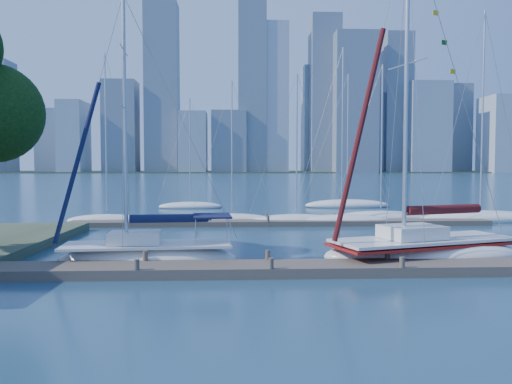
{
  "coord_description": "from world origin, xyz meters",
  "views": [
    {
      "loc": [
        -1.39,
        -19.4,
        4.26
      ],
      "look_at": [
        -0.35,
        4.0,
        3.03
      ],
      "focal_mm": 35.0,
      "sensor_mm": 36.0,
      "label": 1
    }
  ],
  "objects": [
    {
      "name": "far_shore",
      "position": [
        0.0,
        320.0,
        0.0
      ],
      "size": [
        800.0,
        100.0,
        1.5
      ],
      "primitive_type": "cube",
      "color": "#38472D",
      "rests_on": "ground"
    },
    {
      "name": "sailboat_navy",
      "position": [
        -5.11,
        2.18,
        0.97
      ],
      "size": [
        7.9,
        3.16,
        11.99
      ],
      "rotation": [
        0.0,
        0.0,
        0.08
      ],
      "color": "silver",
      "rests_on": "ground"
    },
    {
      "name": "bg_boat_1",
      "position": [
        -1.53,
        18.29,
        0.23
      ],
      "size": [
        6.23,
        2.5,
        10.93
      ],
      "rotation": [
        0.0,
        0.0,
        -0.1
      ],
      "color": "silver",
      "rests_on": "ground"
    },
    {
      "name": "far_dock",
      "position": [
        2.0,
        16.0,
        0.18
      ],
      "size": [
        30.0,
        1.8,
        0.36
      ],
      "primitive_type": "cube",
      "color": "#50463A",
      "rests_on": "ground"
    },
    {
      "name": "bg_boat_4",
      "position": [
        10.07,
        18.86,
        0.26
      ],
      "size": [
        7.55,
        3.34,
        12.43
      ],
      "rotation": [
        0.0,
        0.0,
        -0.16
      ],
      "color": "silver",
      "rests_on": "ground"
    },
    {
      "name": "ground",
      "position": [
        0.0,
        0.0,
        0.0
      ],
      "size": [
        700.0,
        700.0,
        0.0
      ],
      "primitive_type": "plane",
      "color": "navy",
      "rests_on": "ground"
    },
    {
      "name": "bg_boat_7",
      "position": [
        10.23,
        31.13,
        0.28
      ],
      "size": [
        8.95,
        3.71,
        13.94
      ],
      "rotation": [
        0.0,
        0.0,
        -0.15
      ],
      "color": "silver",
      "rests_on": "ground"
    },
    {
      "name": "bg_boat_5",
      "position": [
        17.46,
        17.78,
        0.31
      ],
      "size": [
        9.67,
        5.71,
        16.31
      ],
      "rotation": [
        0.0,
        0.0,
        0.37
      ],
      "color": "silver",
      "rests_on": "ground"
    },
    {
      "name": "skyline",
      "position": [
        26.81,
        290.09,
        36.22
      ],
      "size": [
        502.78,
        51.31,
        105.94
      ],
      "color": "gray",
      "rests_on": "ground"
    },
    {
      "name": "bg_boat_2",
      "position": [
        3.23,
        17.07,
        0.24
      ],
      "size": [
        6.94,
        2.36,
        11.29
      ],
      "rotation": [
        0.0,
        0.0,
        0.04
      ],
      "color": "silver",
      "rests_on": "ground"
    },
    {
      "name": "bg_boat_3",
      "position": [
        6.52,
        16.7,
        0.25
      ],
      "size": [
        7.58,
        3.06,
        13.13
      ],
      "rotation": [
        0.0,
        0.0,
        0.14
      ],
      "color": "silver",
      "rests_on": "ground"
    },
    {
      "name": "near_dock",
      "position": [
        0.0,
        0.0,
        0.2
      ],
      "size": [
        26.0,
        2.0,
        0.4
      ],
      "primitive_type": "cube",
      "color": "#50463A",
      "rests_on": "ground"
    },
    {
      "name": "bg_boat_0",
      "position": [
        -10.86,
        18.16,
        0.25
      ],
      "size": [
        6.25,
        4.16,
        12.86
      ],
      "rotation": [
        0.0,
        0.0,
        0.41
      ],
      "color": "silver",
      "rests_on": "ground"
    },
    {
      "name": "sailboat_maroon",
      "position": [
        7.01,
        2.21,
        1.19
      ],
      "size": [
        9.4,
        5.46,
        15.45
      ],
      "rotation": [
        0.0,
        0.0,
        0.3
      ],
      "color": "silver",
      "rests_on": "ground"
    },
    {
      "name": "bg_boat_6",
      "position": [
        -5.75,
        30.81,
        0.23
      ],
      "size": [
        6.65,
        3.6,
        11.31
      ],
      "rotation": [
        0.0,
        0.0,
        0.27
      ],
      "color": "silver",
      "rests_on": "ground"
    }
  ]
}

